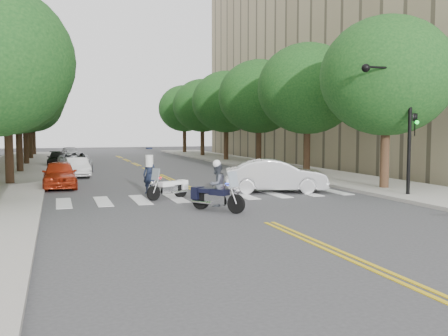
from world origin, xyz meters
name	(u,v)px	position (x,y,z in m)	size (l,w,h in m)	color
ground	(269,223)	(0.00, 0.00, 0.00)	(140.00, 140.00, 0.00)	#38383A
sidewalk_left	(9,172)	(-9.50, 22.00, 0.07)	(5.00, 60.00, 0.15)	#9E9991
sidewalk_right	(267,166)	(9.50, 22.00, 0.07)	(5.00, 60.00, 0.15)	#9E9991
building_right	(408,46)	(26.00, 26.00, 11.00)	(26.00, 44.00, 22.00)	tan
tree_l_1	(7,80)	(-8.80, 14.00, 5.55)	(6.40, 6.40, 8.45)	#382316
tree_l_2	(18,91)	(-8.80, 22.00, 5.55)	(6.40, 6.40, 8.45)	#382316
tree_l_3	(25,98)	(-8.80, 30.00, 5.55)	(6.40, 6.40, 8.45)	#382316
tree_l_4	(29,103)	(-8.80, 38.00, 5.55)	(6.40, 6.40, 8.45)	#382316
tree_l_5	(33,106)	(-8.80, 46.00, 5.55)	(6.40, 6.40, 8.45)	#382316
tree_r_0	(387,76)	(8.80, 6.00, 5.55)	(6.40, 6.40, 8.45)	#382316
tree_r_1	(308,89)	(8.80, 14.00, 5.55)	(6.40, 6.40, 8.45)	#382316
tree_r_2	(259,97)	(8.80, 22.00, 5.55)	(6.40, 6.40, 8.45)	#382316
tree_r_3	(226,102)	(8.80, 30.00, 5.55)	(6.40, 6.40, 8.45)	#382316
tree_r_4	(202,106)	(8.80, 38.00, 5.55)	(6.40, 6.40, 8.45)	#382316
tree_r_5	(184,109)	(8.80, 46.00, 5.55)	(6.40, 6.40, 8.45)	#382316
traffic_signal_pole	(401,112)	(7.72, 3.50, 3.72)	(2.82, 0.42, 6.00)	black
motorcycle_police	(216,188)	(-0.93, 2.73, 0.84)	(1.54, 2.05, 1.89)	black
motorcycle_parked	(171,188)	(-1.77, 6.52, 0.47)	(1.97, 1.16, 1.36)	black
officer_standing	(149,175)	(-2.34, 8.50, 0.87)	(0.63, 0.42, 1.74)	#161D32
convertible	(276,176)	(3.43, 6.98, 0.79)	(1.66, 4.77, 1.57)	silver
parked_car_a	(60,174)	(-6.30, 12.18, 0.70)	(1.66, 4.11, 1.40)	#AE2C12
parked_car_b	(77,167)	(-5.20, 18.00, 0.60)	(1.27, 3.63, 1.20)	white
parked_car_c	(75,161)	(-5.20, 22.67, 0.69)	(2.30, 4.99, 1.39)	#9B9EA2
parked_car_d	(58,159)	(-6.30, 27.99, 0.59)	(1.65, 4.07, 1.18)	black
parked_car_e	(70,154)	(-5.20, 34.00, 0.72)	(1.69, 4.21, 1.43)	gray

